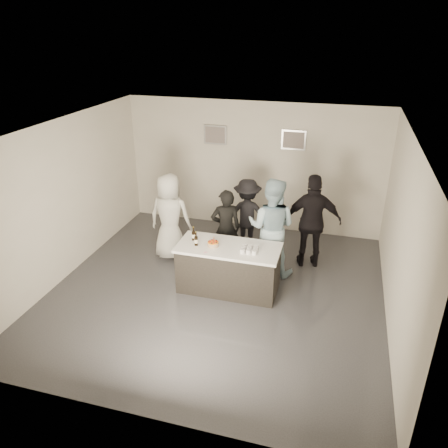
# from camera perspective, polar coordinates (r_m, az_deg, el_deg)

# --- Properties ---
(floor) EXTENTS (6.00, 6.00, 0.00)m
(floor) POSITION_cam_1_polar(r_m,az_deg,el_deg) (8.24, -0.95, -8.69)
(floor) COLOR #3D3D42
(floor) RESTS_ON ground
(ceiling) EXTENTS (6.00, 6.00, 0.00)m
(ceiling) POSITION_cam_1_polar(r_m,az_deg,el_deg) (7.04, -1.12, 12.10)
(ceiling) COLOR white
(wall_back) EXTENTS (6.00, 0.04, 3.00)m
(wall_back) POSITION_cam_1_polar(r_m,az_deg,el_deg) (10.24, 3.81, 7.47)
(wall_back) COLOR silver
(wall_back) RESTS_ON ground
(wall_front) EXTENTS (6.00, 0.04, 3.00)m
(wall_front) POSITION_cam_1_polar(r_m,az_deg,el_deg) (5.11, -10.93, -12.46)
(wall_front) COLOR silver
(wall_front) RESTS_ON ground
(wall_left) EXTENTS (0.04, 6.00, 3.00)m
(wall_left) POSITION_cam_1_polar(r_m,az_deg,el_deg) (8.80, -20.13, 2.97)
(wall_left) COLOR silver
(wall_left) RESTS_ON ground
(wall_right) EXTENTS (0.04, 6.00, 3.00)m
(wall_right) POSITION_cam_1_polar(r_m,az_deg,el_deg) (7.32, 22.10, -1.77)
(wall_right) COLOR silver
(wall_right) RESTS_ON ground
(picture_left) EXTENTS (0.54, 0.04, 0.44)m
(picture_left) POSITION_cam_1_polar(r_m,az_deg,el_deg) (10.24, -1.14, 11.58)
(picture_left) COLOR #B2B2B7
(picture_left) RESTS_ON wall_back
(picture_right) EXTENTS (0.54, 0.04, 0.44)m
(picture_right) POSITION_cam_1_polar(r_m,az_deg,el_deg) (9.89, 9.08, 10.79)
(picture_right) COLOR #B2B2B7
(picture_right) RESTS_ON wall_back
(bar_counter) EXTENTS (1.86, 0.86, 0.90)m
(bar_counter) POSITION_cam_1_polar(r_m,az_deg,el_deg) (8.06, 0.60, -5.78)
(bar_counter) COLOR white
(bar_counter) RESTS_ON ground
(cake) EXTENTS (0.20, 0.20, 0.07)m
(cake) POSITION_cam_1_polar(r_m,az_deg,el_deg) (7.83, -1.43, -2.66)
(cake) COLOR orange
(cake) RESTS_ON bar_counter
(beer_bottle_a) EXTENTS (0.07, 0.07, 0.26)m
(beer_bottle_a) POSITION_cam_1_polar(r_m,az_deg,el_deg) (8.02, -4.00, -1.27)
(beer_bottle_a) COLOR black
(beer_bottle_a) RESTS_ON bar_counter
(beer_bottle_b) EXTENTS (0.07, 0.07, 0.26)m
(beer_bottle_b) POSITION_cam_1_polar(r_m,az_deg,el_deg) (7.83, -3.67, -1.94)
(beer_bottle_b) COLOR black
(beer_bottle_b) RESTS_ON bar_counter
(tumbler_cluster) EXTENTS (0.30, 0.30, 0.08)m
(tumbler_cluster) POSITION_cam_1_polar(r_m,az_deg,el_deg) (7.68, 3.35, -3.28)
(tumbler_cluster) COLOR orange
(tumbler_cluster) RESTS_ON bar_counter
(candles) EXTENTS (0.24, 0.08, 0.01)m
(candles) POSITION_cam_1_polar(r_m,az_deg,el_deg) (7.64, -2.22, -3.73)
(candles) COLOR pink
(candles) RESTS_ON bar_counter
(person_main_black) EXTENTS (0.70, 0.59, 1.64)m
(person_main_black) POSITION_cam_1_polar(r_m,az_deg,el_deg) (8.68, 0.23, -0.61)
(person_main_black) COLOR black
(person_main_black) RESTS_ON ground
(person_main_blue) EXTENTS (1.01, 0.82, 1.96)m
(person_main_blue) POSITION_cam_1_polar(r_m,az_deg,el_deg) (8.43, 6.21, -0.38)
(person_main_blue) COLOR #A6C8D9
(person_main_blue) RESTS_ON ground
(person_guest_left) EXTENTS (0.91, 0.60, 1.83)m
(person_guest_left) POSITION_cam_1_polar(r_m,az_deg,el_deg) (9.04, -7.06, 0.91)
(person_guest_left) COLOR silver
(person_guest_left) RESTS_ON ground
(person_guest_right) EXTENTS (1.21, 0.70, 1.94)m
(person_guest_right) POSITION_cam_1_polar(r_m,az_deg,el_deg) (8.81, 11.47, 0.31)
(person_guest_right) COLOR black
(person_guest_right) RESTS_ON ground
(person_guest_back) EXTENTS (1.13, 0.79, 1.59)m
(person_guest_back) POSITION_cam_1_polar(r_m,az_deg,el_deg) (9.40, 3.03, 1.25)
(person_guest_back) COLOR black
(person_guest_back) RESTS_ON ground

